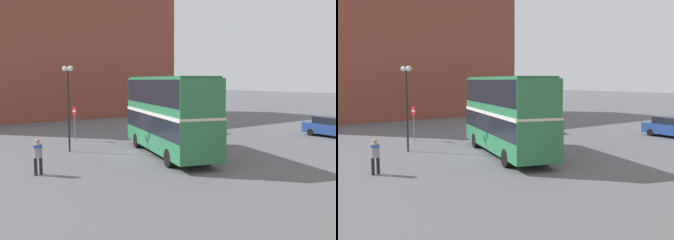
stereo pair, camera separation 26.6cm
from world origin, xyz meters
TOP-DOWN VIEW (x-y plane):
  - ground_plane at (0.00, 0.00)m, footprint 240.00×240.00m
  - building_row_left at (-26.79, 5.13)m, footprint 9.85×30.89m
  - double_decker_bus at (1.20, 1.10)m, footprint 10.66×5.67m
  - pedestrian_foreground at (1.38, -7.07)m, footprint 0.47×0.47m
  - parked_car_kerb_near at (-12.89, 16.15)m, footprint 4.45×2.05m
  - parked_car_kerb_far at (3.42, 16.26)m, footprint 4.71×2.17m
  - parked_car_side_street at (-5.88, 9.72)m, footprint 4.47×2.79m
  - street_lamp_twin_globe at (-3.58, -3.23)m, footprint 1.18×0.34m
  - no_entry_sign at (-7.64, -0.96)m, footprint 0.69×0.08m

SIDE VIEW (x-z plane):
  - ground_plane at x=0.00m, z-range 0.00..0.00m
  - parked_car_kerb_near at x=-12.89m, z-range 0.01..1.45m
  - parked_car_side_street at x=-5.88m, z-range 0.02..1.53m
  - parked_car_kerb_far at x=3.42m, z-range 0.00..1.63m
  - pedestrian_foreground at x=1.38m, z-range 0.20..1.97m
  - no_entry_sign at x=-7.64m, z-range 0.48..3.09m
  - double_decker_bus at x=1.20m, z-range 0.34..5.15m
  - street_lamp_twin_globe at x=-3.58m, z-range 1.27..6.76m
  - building_row_left at x=-26.79m, z-range 0.01..16.28m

